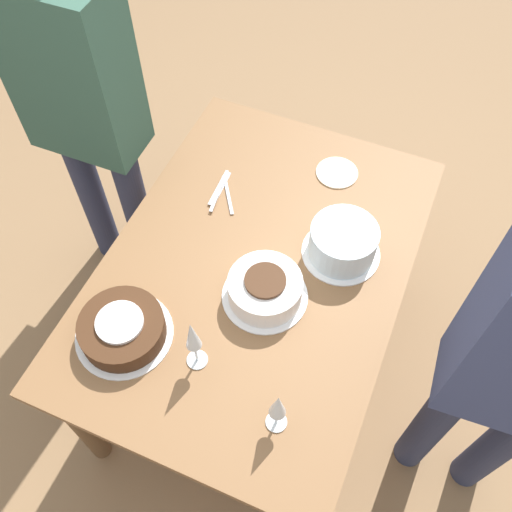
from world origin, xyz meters
TOP-DOWN VIEW (x-y plane):
  - ground_plane at (0.00, 0.00)m, footprint 12.00×12.00m
  - dining_table at (0.00, 0.00)m, footprint 1.36×0.95m
  - cake_center_white at (0.10, 0.07)m, footprint 0.27×0.27m
  - cake_front_chocolate at (0.39, -0.27)m, footprint 0.30×0.30m
  - cake_back_decorated at (-0.15, 0.24)m, footprint 0.26×0.26m
  - wine_glass_near at (0.46, 0.25)m, footprint 0.06×0.06m
  - wine_glass_far at (0.38, -0.03)m, footprint 0.06×0.06m
  - dessert_plate_left at (-0.48, 0.12)m, footprint 0.15×0.15m
  - fork_pile at (-0.23, -0.23)m, footprint 0.20×0.11m
  - person_cutting at (-0.25, -0.76)m, footprint 0.23×0.40m

SIDE VIEW (x-z plane):
  - ground_plane at x=0.00m, z-range 0.00..0.00m
  - dining_table at x=0.00m, z-range 0.25..0.97m
  - dessert_plate_left at x=-0.48m, z-range 0.72..0.73m
  - fork_pile at x=-0.23m, z-range 0.72..0.73m
  - cake_front_chocolate at x=0.39m, z-range 0.72..0.81m
  - cake_center_white at x=0.10m, z-range 0.72..0.82m
  - cake_back_decorated at x=-0.15m, z-range 0.72..0.85m
  - wine_glass_near at x=0.46m, z-range 0.75..0.95m
  - wine_glass_far at x=0.38m, z-range 0.76..0.99m
  - person_cutting at x=-0.25m, z-range 0.16..1.74m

